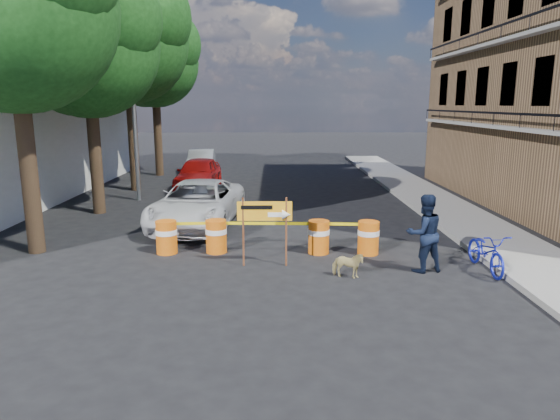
{
  "coord_description": "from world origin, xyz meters",
  "views": [
    {
      "loc": [
        -0.31,
        -11.18,
        3.97
      ],
      "look_at": [
        -0.16,
        1.33,
        1.3
      ],
      "focal_mm": 32.0,
      "sensor_mm": 36.0,
      "label": 1
    }
  ],
  "objects_px": {
    "barrel_mid_left": "(216,236)",
    "pedestrian": "(424,233)",
    "detour_sign": "(271,216)",
    "dog": "(348,265)",
    "sedan_red": "(198,173)",
    "barrel_far_right": "(368,237)",
    "suv_white": "(197,204)",
    "sedan_silver": "(201,161)",
    "barrel_mid_right": "(319,236)",
    "bicycle": "(488,233)",
    "barrel_far_left": "(166,236)"
  },
  "relations": [
    {
      "from": "bicycle",
      "to": "dog",
      "type": "bearing_deg",
      "value": -174.28
    },
    {
      "from": "barrel_far_right",
      "to": "bicycle",
      "type": "distance_m",
      "value": 2.99
    },
    {
      "from": "barrel_far_right",
      "to": "bicycle",
      "type": "height_order",
      "value": "bicycle"
    },
    {
      "from": "barrel_far_right",
      "to": "pedestrian",
      "type": "distance_m",
      "value": 1.83
    },
    {
      "from": "bicycle",
      "to": "suv_white",
      "type": "relative_size",
      "value": 0.35
    },
    {
      "from": "bicycle",
      "to": "barrel_far_left",
      "type": "bearing_deg",
      "value": 167.09
    },
    {
      "from": "suv_white",
      "to": "barrel_mid_left",
      "type": "bearing_deg",
      "value": -66.79
    },
    {
      "from": "barrel_mid_right",
      "to": "suv_white",
      "type": "relative_size",
      "value": 0.17
    },
    {
      "from": "detour_sign",
      "to": "dog",
      "type": "bearing_deg",
      "value": -27.06
    },
    {
      "from": "barrel_far_left",
      "to": "bicycle",
      "type": "height_order",
      "value": "bicycle"
    },
    {
      "from": "sedan_red",
      "to": "barrel_far_left",
      "type": "bearing_deg",
      "value": -83.68
    },
    {
      "from": "dog",
      "to": "sedan_red",
      "type": "xyz_separation_m",
      "value": [
        -5.28,
        12.43,
        0.44
      ]
    },
    {
      "from": "detour_sign",
      "to": "pedestrian",
      "type": "xyz_separation_m",
      "value": [
        3.65,
        -0.45,
        -0.32
      ]
    },
    {
      "from": "barrel_far_left",
      "to": "sedan_silver",
      "type": "height_order",
      "value": "sedan_silver"
    },
    {
      "from": "barrel_mid_left",
      "to": "detour_sign",
      "type": "xyz_separation_m",
      "value": [
        1.51,
        -1.17,
        0.79
      ]
    },
    {
      "from": "barrel_mid_left",
      "to": "dog",
      "type": "height_order",
      "value": "barrel_mid_left"
    },
    {
      "from": "suv_white",
      "to": "sedan_silver",
      "type": "xyz_separation_m",
      "value": [
        -1.71,
        13.01,
        -0.06
      ]
    },
    {
      "from": "pedestrian",
      "to": "dog",
      "type": "height_order",
      "value": "pedestrian"
    },
    {
      "from": "barrel_mid_left",
      "to": "barrel_mid_right",
      "type": "distance_m",
      "value": 2.78
    },
    {
      "from": "barrel_far_left",
      "to": "suv_white",
      "type": "xyz_separation_m",
      "value": [
        0.37,
        3.13,
        0.27
      ]
    },
    {
      "from": "dog",
      "to": "sedan_silver",
      "type": "relative_size",
      "value": 0.18
    },
    {
      "from": "barrel_mid_left",
      "to": "detour_sign",
      "type": "distance_m",
      "value": 2.07
    },
    {
      "from": "detour_sign",
      "to": "dog",
      "type": "height_order",
      "value": "detour_sign"
    },
    {
      "from": "detour_sign",
      "to": "sedan_silver",
      "type": "bearing_deg",
      "value": 103.74
    },
    {
      "from": "pedestrian",
      "to": "sedan_silver",
      "type": "relative_size",
      "value": 0.46
    },
    {
      "from": "bicycle",
      "to": "detour_sign",
      "type": "bearing_deg",
      "value": 173.09
    },
    {
      "from": "barrel_far_left",
      "to": "dog",
      "type": "relative_size",
      "value": 1.21
    },
    {
      "from": "detour_sign",
      "to": "sedan_red",
      "type": "xyz_separation_m",
      "value": [
        -3.51,
        11.52,
        -0.52
      ]
    },
    {
      "from": "suv_white",
      "to": "sedan_silver",
      "type": "bearing_deg",
      "value": 103.3
    },
    {
      "from": "barrel_mid_left",
      "to": "detour_sign",
      "type": "relative_size",
      "value": 0.52
    },
    {
      "from": "barrel_far_left",
      "to": "sedan_red",
      "type": "relative_size",
      "value": 0.2
    },
    {
      "from": "barrel_far_left",
      "to": "sedan_red",
      "type": "distance_m",
      "value": 10.44
    },
    {
      "from": "barrel_mid_left",
      "to": "pedestrian",
      "type": "distance_m",
      "value": 5.43
    },
    {
      "from": "barrel_mid_right",
      "to": "bicycle",
      "type": "distance_m",
      "value": 4.22
    },
    {
      "from": "barrel_mid_right",
      "to": "bicycle",
      "type": "height_order",
      "value": "bicycle"
    },
    {
      "from": "barrel_mid_right",
      "to": "detour_sign",
      "type": "distance_m",
      "value": 1.84
    },
    {
      "from": "barrel_mid_left",
      "to": "sedan_silver",
      "type": "bearing_deg",
      "value": 99.44
    },
    {
      "from": "barrel_far_right",
      "to": "dog",
      "type": "xyz_separation_m",
      "value": [
        -0.83,
        -1.88,
        -0.16
      ]
    },
    {
      "from": "detour_sign",
      "to": "bicycle",
      "type": "distance_m",
      "value": 5.21
    },
    {
      "from": "barrel_mid_left",
      "to": "pedestrian",
      "type": "bearing_deg",
      "value": -17.43
    },
    {
      "from": "detour_sign",
      "to": "suv_white",
      "type": "bearing_deg",
      "value": 120.33
    },
    {
      "from": "barrel_far_right",
      "to": "bicycle",
      "type": "bearing_deg",
      "value": -28.91
    },
    {
      "from": "barrel_mid_right",
      "to": "barrel_far_left",
      "type": "bearing_deg",
      "value": 179.43
    },
    {
      "from": "suv_white",
      "to": "barrel_far_right",
      "type": "bearing_deg",
      "value": -26.99
    },
    {
      "from": "barrel_mid_right",
      "to": "suv_white",
      "type": "xyz_separation_m",
      "value": [
        -3.74,
        3.17,
        0.27
      ]
    },
    {
      "from": "barrel_mid_left",
      "to": "barrel_far_right",
      "type": "height_order",
      "value": "same"
    },
    {
      "from": "barrel_mid_right",
      "to": "pedestrian",
      "type": "distance_m",
      "value": 2.86
    },
    {
      "from": "bicycle",
      "to": "sedan_silver",
      "type": "relative_size",
      "value": 0.46
    },
    {
      "from": "barrel_far_right",
      "to": "suv_white",
      "type": "relative_size",
      "value": 0.17
    },
    {
      "from": "detour_sign",
      "to": "sedan_red",
      "type": "bearing_deg",
      "value": 107.07
    }
  ]
}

